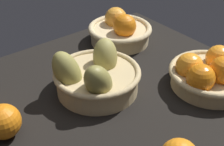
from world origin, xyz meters
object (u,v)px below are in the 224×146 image
object	(u,v)px
basket_center_pears	(95,77)
basket_near_right	(210,74)
loose_orange_front_gap	(3,122)
basket_far_right	(120,30)

from	to	relation	value
basket_center_pears	basket_near_right	xyz separation A→B (cm)	(25.73, -17.31, -0.63)
basket_near_right	loose_orange_front_gap	world-z (taller)	basket_near_right
basket_far_right	basket_near_right	distance (cm)	35.40
loose_orange_front_gap	basket_near_right	bearing A→B (deg)	-17.68
basket_far_right	loose_orange_front_gap	world-z (taller)	basket_far_right
loose_orange_front_gap	basket_far_right	bearing A→B (deg)	21.03
basket_center_pears	loose_orange_front_gap	xyz separation A→B (cm)	(-25.83, -0.87, -0.71)
basket_center_pears	basket_far_right	xyz separation A→B (cm)	(23.28, 18.01, -0.57)
basket_far_right	basket_near_right	size ratio (longest dim) A/B	0.93
basket_center_pears	basket_near_right	world-z (taller)	basket_center_pears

